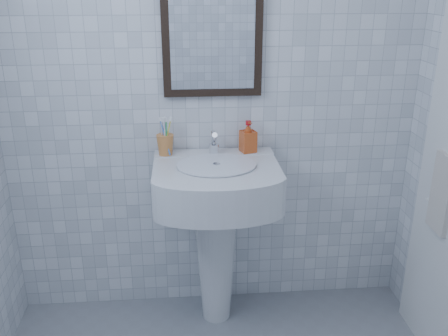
{
  "coord_description": "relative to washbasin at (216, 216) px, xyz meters",
  "views": [
    {
      "loc": [
        -0.15,
        -1.35,
        1.82
      ],
      "look_at": [
        0.03,
        0.86,
        0.96
      ],
      "focal_mm": 40.0,
      "sensor_mm": 36.0,
      "label": 1
    }
  ],
  "objects": [
    {
      "name": "toothbrush_cup",
      "position": [
        -0.25,
        0.12,
        0.36
      ],
      "size": [
        0.09,
        0.09,
        0.11
      ],
      "primitive_type": null,
      "rotation": [
        0.0,
        0.0,
        0.02
      ],
      "color": "#D07E3C",
      "rests_on": "washbasin"
    },
    {
      "name": "wall_mirror",
      "position": [
        -0.0,
        0.19,
        0.91
      ],
      "size": [
        0.5,
        0.04,
        0.62
      ],
      "color": "black",
      "rests_on": "wall_back"
    },
    {
      "name": "hand_towel",
      "position": [
        1.04,
        -0.31,
        0.23
      ],
      "size": [
        0.03,
        0.16,
        0.38
      ],
      "primitive_type": "cube",
      "color": "beige",
      "rests_on": "towel_ring"
    },
    {
      "name": "wall_back",
      "position": [
        -0.0,
        0.21,
        0.61
      ],
      "size": [
        2.2,
        0.02,
        2.5
      ],
      "primitive_type": "cube",
      "color": "white",
      "rests_on": "ground"
    },
    {
      "name": "faucet",
      "position": [
        0.0,
        0.11,
        0.36
      ],
      "size": [
        0.05,
        0.11,
        0.13
      ],
      "color": "silver",
      "rests_on": "washbasin"
    },
    {
      "name": "washbasin",
      "position": [
        0.0,
        0.0,
        0.0
      ],
      "size": [
        0.62,
        0.46,
        0.96
      ],
      "color": "silver",
      "rests_on": "ground"
    },
    {
      "name": "soap_dispenser",
      "position": [
        0.18,
        0.13,
        0.39
      ],
      "size": [
        0.09,
        0.1,
        0.17
      ],
      "primitive_type": "imported",
      "rotation": [
        0.0,
        0.0,
        0.29
      ],
      "color": "red",
      "rests_on": "washbasin"
    }
  ]
}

